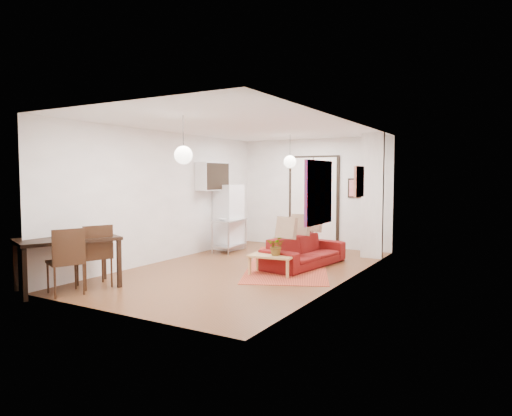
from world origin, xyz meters
The scene contains 27 objects.
floor centered at (0.00, 0.00, 0.00)m, with size 7.00×7.00×0.00m, color brown.
ceiling centered at (0.00, 0.00, 2.90)m, with size 4.20×7.00×0.02m, color white.
wall_back centered at (0.00, 3.50, 1.45)m, with size 4.20×0.02×2.90m, color white.
wall_front centered at (0.00, -3.50, 1.45)m, with size 4.20×0.02×2.90m, color white.
wall_left centered at (-2.10, 0.00, 1.45)m, with size 0.02×7.00×2.90m, color white.
wall_right centered at (2.10, 0.00, 1.45)m, with size 0.02×7.00×2.90m, color white.
double_doors centered at (0.00, 3.46, 1.20)m, with size 1.44×0.06×2.50m, color white.
stub_partition centered at (1.85, 2.55, 1.45)m, with size 0.50×0.10×2.90m, color white.
wall_cabinet centered at (-1.92, 1.50, 1.90)m, with size 0.35×1.00×0.70m, color white.
painting_popart centered at (2.08, -1.25, 1.65)m, with size 0.05×1.00×1.00m, color red.
painting_abstract centered at (2.08, 0.80, 1.80)m, with size 0.05×0.50×0.60m, color beige.
poster_back centered at (1.15, 3.47, 1.60)m, with size 0.40×0.03×0.50m, color red.
print_left centered at (-2.07, 2.00, 1.95)m, with size 0.03×0.44×0.54m, color #A27243.
pendant_back centered at (0.00, 2.00, 2.25)m, with size 0.30×0.30×0.80m.
pendant_front centered at (0.00, -2.00, 2.25)m, with size 0.30×0.30×0.80m.
kilim_rug centered at (0.42, 1.06, 0.01)m, with size 1.61×4.28×0.01m, color #C65131.
sofa centered at (0.88, 0.91, 0.31)m, with size 0.84×2.15×0.63m, color maroon.
coffee_table centered at (0.70, -0.21, 0.34)m, with size 0.92×0.58×0.39m.
potted_plant centered at (0.80, -0.21, 0.57)m, with size 0.29×0.34×0.38m, color #366F32.
kitchen_counter centered at (-1.54, 1.68, 0.51)m, with size 0.63×1.11×0.81m.
bowl centered at (-1.54, 1.38, 0.84)m, with size 0.19×0.19×0.05m, color beige.
soap_bottle centered at (-1.59, 1.93, 0.90)m, with size 0.08×0.08×0.17m, color teal.
fridge centered at (-1.75, 1.96, 0.84)m, with size 0.59×0.59×1.68m, color white.
dining_table centered at (-1.75, -2.92, 0.78)m, with size 1.45×1.81×0.87m.
dining_chair_near centered at (-1.52, -2.46, 0.63)m, with size 0.67×0.81×1.08m.
dining_chair_far centered at (-1.52, -3.04, 0.63)m, with size 0.67×0.81×1.08m.
black_side_chair centered at (0.33, 2.32, 0.59)m, with size 0.46×0.46×1.00m.
Camera 1 is at (4.79, -7.90, 1.90)m, focal length 32.00 mm.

